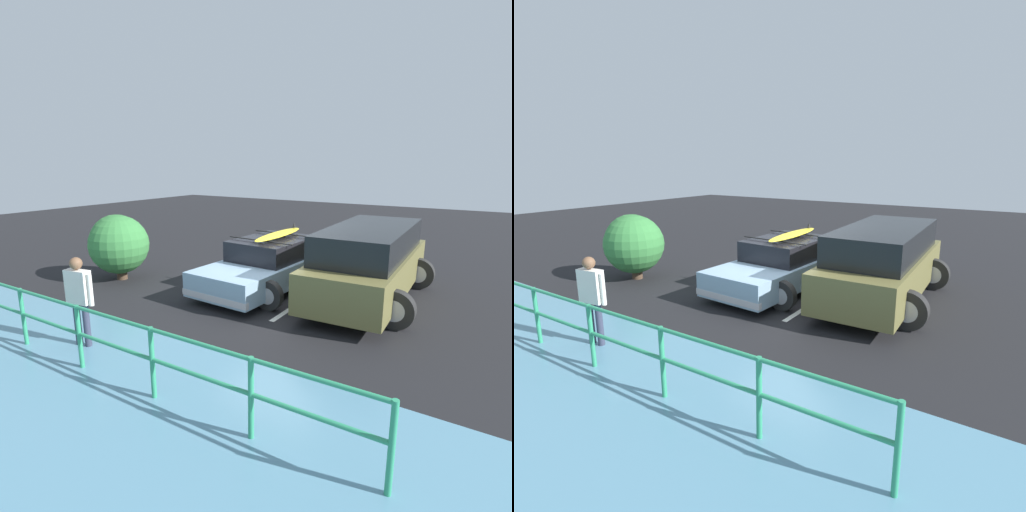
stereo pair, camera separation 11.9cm
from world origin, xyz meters
The scene contains 7 objects.
ground_plane centered at (0.00, 0.00, -0.01)m, with size 44.00×44.00×0.02m, color black.
parking_stripe centered at (-0.58, -0.53, 0.00)m, with size 3.86×0.12×0.00m, color silver.
sedan_car centered at (0.62, -0.58, 0.60)m, with size 2.61×4.43×1.54m.
suv_car centered at (-1.79, -1.02, 0.90)m, with size 2.72×5.12×1.74m.
person_bystander centered at (1.69, 4.09, 0.96)m, with size 0.62×0.25×1.60m.
railing_fence centered at (1.00, 4.60, 0.69)m, with size 9.54×0.20×1.04m.
bush_near_left centered at (4.46, 0.98, 0.99)m, with size 1.62×1.63×1.78m.
Camera 2 is at (-4.49, 7.91, 3.17)m, focal length 28.00 mm.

